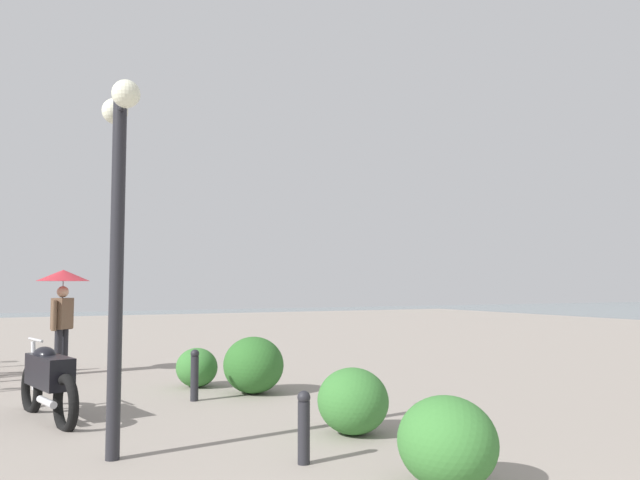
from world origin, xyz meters
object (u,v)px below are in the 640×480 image
lamppost (118,208)px  bollard_near (304,426)px  pedestrian (63,292)px  bollard_mid (195,374)px  motorcycle (48,380)px

lamppost → bollard_near: (-0.99, -1.64, -2.16)m
pedestrian → bollard_mid: pedestrian is taller
motorcycle → bollard_near: bearing=-147.7°
lamppost → pedestrian: lamppost is taller
lamppost → motorcycle: lamppost is taller
lamppost → bollard_near: lamppost is taller
bollard_mid → bollard_near: bearing=-179.1°
bollard_near → pedestrian: bearing=12.1°
pedestrian → bollard_near: 7.92m
motorcycle → pedestrian: 4.47m
lamppost → pedestrian: bearing=-0.1°
pedestrian → bollard_near: (-7.65, -1.64, -1.23)m
motorcycle → bollard_near: size_ratio=3.04×
lamppost → motorcycle: size_ratio=1.76×
lamppost → bollard_mid: bearing=-29.6°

